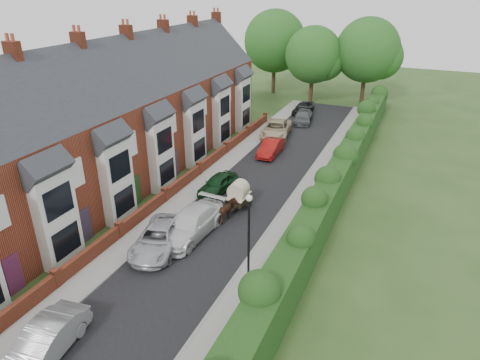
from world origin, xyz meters
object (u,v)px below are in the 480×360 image
object	(u,v)px
lamppost	(249,230)
car_silver_a	(44,343)
car_red	(271,148)
car_grey	(303,117)
car_silver_b	(159,238)
horse	(227,212)
car_white	(191,223)
horse_cart	(239,193)
car_black	(303,108)
car_beige	(276,129)
car_green	(218,184)

from	to	relation	value
lamppost	car_silver_a	world-z (taller)	lamppost
car_red	car_grey	size ratio (longest dim) A/B	0.94
car_silver_b	horse	size ratio (longest dim) A/B	2.95
horse	car_red	bearing A→B (deg)	-81.72
car_red	car_silver_a	bearing A→B (deg)	-93.68
car_silver_b	car_white	xyz separation A→B (m)	(0.96, 2.00, 0.11)
car_silver_a	car_silver_b	size ratio (longest dim) A/B	0.89
car_silver_a	car_silver_b	world-z (taller)	car_silver_a
car_silver_b	car_grey	size ratio (longest dim) A/B	1.14
car_silver_a	horse	world-z (taller)	car_silver_a
car_white	horse_cart	bearing A→B (deg)	76.06
lamppost	car_black	bearing A→B (deg)	100.82
car_silver_b	car_beige	world-z (taller)	car_beige
car_white	car_silver_b	bearing A→B (deg)	-111.83
car_white	car_beige	size ratio (longest dim) A/B	1.00
car_green	car_beige	bearing A→B (deg)	97.06
car_silver_b	car_silver_a	bearing A→B (deg)	-102.58
lamppost	car_white	distance (m)	6.34
car_green	car_grey	size ratio (longest dim) A/B	0.87
car_beige	horse	world-z (taller)	car_beige
lamppost	car_white	bearing A→B (deg)	149.04
car_red	car_grey	xyz separation A→B (m)	(0.00, 10.38, -0.04)
lamppost	car_silver_b	distance (m)	6.58
car_white	car_silver_a	bearing A→B (deg)	-90.99
car_white	horse_cart	world-z (taller)	horse_cart
car_silver_b	car_black	size ratio (longest dim) A/B	1.25
car_silver_a	horse	distance (m)	13.01
lamppost	car_black	xyz separation A→B (m)	(-5.92, 31.00, -2.62)
car_white	car_beige	bearing A→B (deg)	97.35
car_silver_a	car_beige	bearing A→B (deg)	83.10
lamppost	horse	distance (m)	6.97
lamppost	car_black	world-z (taller)	lamppost
car_red	car_grey	distance (m)	10.38
car_grey	car_white	bearing A→B (deg)	-99.27
car_silver_b	car_white	distance (m)	2.22
car_black	car_silver_b	bearing A→B (deg)	-84.99
car_silver_a	car_white	xyz separation A→B (m)	(0.89, 10.48, 0.07)
lamppost	car_grey	xyz separation A→B (m)	(-5.00, 27.73, -2.66)
car_white	car_red	bearing A→B (deg)	93.87
car_black	car_beige	bearing A→B (deg)	-86.47
car_silver_b	car_white	size ratio (longest dim) A/B	0.90
car_silver_a	car_beige	xyz separation A→B (m)	(-0.27, 29.63, 0.04)
car_silver_a	car_red	xyz separation A→B (m)	(0.89, 24.83, -0.05)
car_beige	car_black	bearing A→B (deg)	79.02
car_red	car_black	size ratio (longest dim) A/B	1.03
car_grey	car_black	distance (m)	3.40
car_silver_b	car_white	world-z (taller)	car_white
car_red	lamppost	bearing A→B (deg)	-75.55
car_white	car_black	bearing A→B (deg)	95.76
horse	horse_cart	distance (m)	1.88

